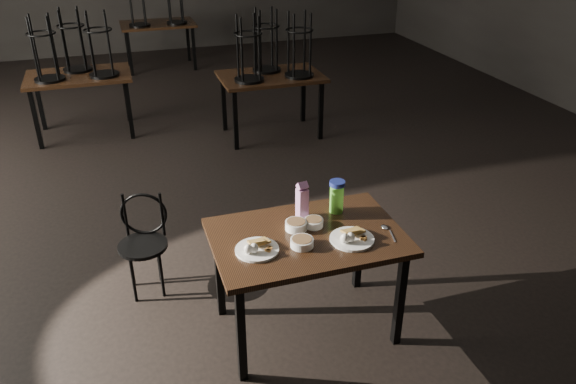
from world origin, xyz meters
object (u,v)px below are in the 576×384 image
object	(u,v)px
main_table	(307,245)
bentwood_chair	(143,236)
water_bottle	(337,196)
juice_carton	(302,201)

from	to	relation	value
main_table	bentwood_chair	size ratio (longest dim) A/B	1.60
water_bottle	bentwood_chair	distance (m)	1.45
water_bottle	bentwood_chair	world-z (taller)	water_bottle
juice_carton	bentwood_chair	distance (m)	1.24
water_bottle	main_table	bearing A→B (deg)	-142.38
bentwood_chair	juice_carton	bearing A→B (deg)	-15.23
juice_carton	bentwood_chair	world-z (taller)	juice_carton
main_table	water_bottle	world-z (taller)	water_bottle
main_table	juice_carton	size ratio (longest dim) A/B	4.58
main_table	bentwood_chair	xyz separation A→B (m)	(-0.98, 0.80, -0.23)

